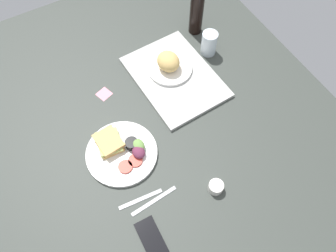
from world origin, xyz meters
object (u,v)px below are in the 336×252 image
object	(u,v)px
soda_bottle	(197,11)
knife	(154,201)
fork	(141,199)
serving_tray	(175,77)
plate_with_salad	(122,150)
bread_plate_near	(169,64)
espresso_cup	(216,187)
drinking_glass	(209,43)
cell_phone	(151,238)
sticky_note	(104,94)

from	to	relation	value
soda_bottle	knife	distance (cm)	89.12
fork	serving_tray	bearing A→B (deg)	52.55
plate_with_salad	soda_bottle	bearing A→B (deg)	124.98
bread_plate_near	fork	size ratio (longest dim) A/B	1.19
espresso_cup	fork	bearing A→B (deg)	-111.35
drinking_glass	fork	size ratio (longest dim) A/B	0.68
serving_tray	fork	xyz separation A→B (cm)	(42.26, -39.27, -0.55)
drinking_glass	fork	world-z (taller)	drinking_glass
plate_with_salad	knife	xyz separation A→B (cm)	(23.66, 1.59, -1.47)
espresso_cup	drinking_glass	bearing A→B (deg)	149.36
soda_bottle	cell_phone	distance (cm)	102.18
fork	knife	distance (cm)	5.00
sticky_note	drinking_glass	bearing A→B (deg)	87.71
knife	fork	bearing A→B (deg)	139.34
drinking_glass	plate_with_salad	bearing A→B (deg)	-64.92
knife	sticky_note	distance (cm)	53.23
soda_bottle	knife	xyz separation A→B (cm)	(65.92, -58.82, -11.75)
bread_plate_near	plate_with_salad	bearing A→B (deg)	-54.18
drinking_glass	espresso_cup	distance (cm)	67.81
plate_with_salad	fork	bearing A→B (deg)	-6.66
plate_with_salad	drinking_glass	bearing A→B (deg)	115.08
fork	knife	size ratio (longest dim) A/B	0.89
espresso_cup	sticky_note	xyz separation A→B (cm)	(-60.37, -18.55, -1.94)
bread_plate_near	cell_phone	world-z (taller)	bread_plate_near
cell_phone	fork	bearing A→B (deg)	169.57
serving_tray	bread_plate_near	distance (cm)	6.30
plate_with_salad	soda_bottle	world-z (taller)	soda_bottle
drinking_glass	soda_bottle	xyz separation A→B (cm)	(-14.94, 2.04, 6.18)
plate_with_salad	fork	xyz separation A→B (cm)	(20.66, -2.41, -1.47)
drinking_glass	espresso_cup	bearing A→B (deg)	-30.64
serving_tray	bread_plate_near	world-z (taller)	bread_plate_near
drinking_glass	soda_bottle	distance (cm)	16.29
drinking_glass	sticky_note	size ratio (longest dim) A/B	2.08
bread_plate_near	cell_phone	xyz separation A→B (cm)	(61.27, -42.07, -4.53)
plate_with_salad	sticky_note	xyz separation A→B (cm)	(-29.44, 5.31, -1.66)
bread_plate_near	knife	size ratio (longest dim) A/B	1.07
serving_tray	espresso_cup	bearing A→B (deg)	-13.90
espresso_cup	knife	xyz separation A→B (cm)	(-7.27, -22.27, -1.75)
serving_tray	plate_with_salad	size ratio (longest dim) A/B	1.59
espresso_cup	cell_phone	bearing A→B (deg)	-82.29
drinking_glass	fork	xyz separation A→B (cm)	(47.98, -60.78, -5.57)
soda_bottle	cell_phone	size ratio (longest dim) A/B	1.67
plate_with_salad	knife	distance (cm)	23.76
plate_with_salad	sticky_note	bearing A→B (deg)	169.77
drinking_glass	sticky_note	distance (cm)	53.41
plate_with_salad	knife	bearing A→B (deg)	3.83
knife	sticky_note	size ratio (longest dim) A/B	3.39
plate_with_salad	fork	world-z (taller)	plate_with_salad
serving_tray	soda_bottle	distance (cm)	33.26
plate_with_salad	fork	size ratio (longest dim) A/B	1.66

